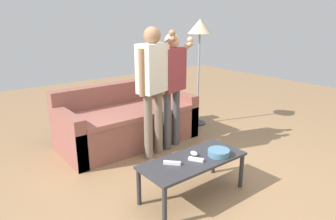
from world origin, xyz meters
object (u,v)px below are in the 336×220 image
Objects in this scene: snack_bowl at (219,153)px; coffee_table at (193,164)px; floor_lamp at (200,33)px; couch at (127,122)px; player_right at (172,78)px; game_remote_wand_far at (172,163)px; game_remote_nunchuk at (194,153)px; player_center at (153,78)px; game_remote_wand_near at (196,159)px.

coffee_table is at bearing 160.11° from snack_bowl.
couch is at bearing 177.45° from floor_lamp.
player_right is (0.34, 1.17, 0.54)m from snack_bowl.
game_remote_wand_far is (-0.44, -1.56, 0.12)m from couch.
snack_bowl is at bearing -19.89° from coffee_table.
game_remote_wand_far is (-0.29, -0.01, -0.01)m from game_remote_nunchuk.
player_center reaches higher than couch.
floor_lamp is (1.47, 1.49, 1.06)m from game_remote_nunchuk.
player_center reaches higher than coffee_table.
floor_lamp is 2.55m from game_remote_wand_far.
couch is at bearing 92.94° from player_center.
player_right reaches higher than coffee_table.
snack_bowl is (0.05, -1.70, 0.13)m from couch.
game_remote_wand_far is (-0.83, -1.03, -0.55)m from player_right.
player_center is 1.23m from game_remote_wand_far.
game_remote_nunchuk is (-0.20, 0.15, -0.01)m from snack_bowl.
player_center is (0.18, 0.94, 0.60)m from game_remote_nunchuk.
game_remote_nunchuk is (-0.15, -1.55, 0.12)m from couch.
game_remote_wand_near is (-0.06, -0.10, -0.01)m from game_remote_nunchuk.
snack_bowl is 1.33m from player_right.
floor_lamp reaches higher than game_remote_nunchuk.
player_right is at bearing 62.30° from game_remote_nunchuk.
game_remote_nunchuk is 0.60× the size of game_remote_wand_near.
game_remote_wand_far is at bearing -128.76° from player_right.
snack_bowl is 0.25m from game_remote_nunchuk.
player_center is (0.24, 1.00, 0.67)m from coffee_table.
coffee_table is 7.41× the size of game_remote_wand_near.
game_remote_wand_near is (-0.21, -1.65, 0.12)m from couch.
game_remote_nunchuk reaches higher than game_remote_wand_near.
player_right reaches higher than game_remote_wand_near.
couch is 12.95× the size of game_remote_wand_near.
couch is 1.66m from game_remote_wand_near.
couch is 1.78m from floor_lamp.
player_right is at bearing -53.85° from couch.
player_center is at bearing 76.44° from coffee_table.
player_center reaches higher than player_right.
player_center is at bearing 63.70° from game_remote_wand_far.
game_remote_nunchuk is at bearing -95.46° from couch.
game_remote_wand_far is at bearing 164.51° from snack_bowl.
couch is 0.94m from player_right.
coffee_table is at bearing -119.07° from player_right.
couch is 1.56m from game_remote_nunchuk.
couch reaches higher than coffee_table.
player_center is 11.16× the size of game_remote_wand_near.
coffee_table is 4.92× the size of snack_bowl.
player_right is (-0.93, -0.47, -0.52)m from floor_lamp.
couch reaches higher than game_remote_nunchuk.
player_center is at bearing 79.23° from game_remote_nunchuk.
floor_lamp reaches higher than game_remote_wand_far.
game_remote_nunchuk is at bearing -134.56° from floor_lamp.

